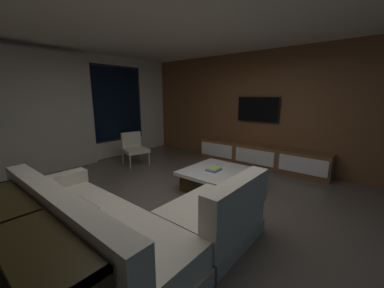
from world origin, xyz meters
name	(u,v)px	position (x,y,z in m)	size (l,w,h in m)	color
floor	(185,212)	(0.00, 0.00, 0.00)	(9.20, 9.20, 0.00)	#564C44
back_wall_with_window	(66,110)	(-0.06, 3.62, 1.34)	(6.60, 0.30, 2.70)	beige
media_wall	(270,110)	(3.06, 0.00, 1.35)	(0.12, 7.80, 2.70)	brown
ceiling	(183,10)	(0.00, 0.00, 2.70)	(8.20, 8.20, 0.00)	beige
sectional_couch	(128,225)	(-1.01, -0.07, 0.29)	(1.98, 2.50, 0.82)	#B1A997
coffee_table	(219,179)	(1.02, 0.07, 0.19)	(1.16, 1.16, 0.36)	#312611
book_stack_on_coffee_table	(214,169)	(0.95, 0.14, 0.39)	(0.25, 0.20, 0.05)	#5D57BE
accent_chair_near_window	(134,147)	(1.02, 2.57, 0.43)	(0.66, 0.68, 0.78)	#B2ADA0
media_console	(260,157)	(2.77, 0.05, 0.25)	(0.46, 3.10, 0.52)	brown
mounted_tv	(258,109)	(2.95, 0.25, 1.35)	(0.05, 1.03, 0.60)	black
console_table_behind_couch	(22,254)	(-1.92, 0.06, 0.41)	(0.40, 2.10, 0.74)	#312611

